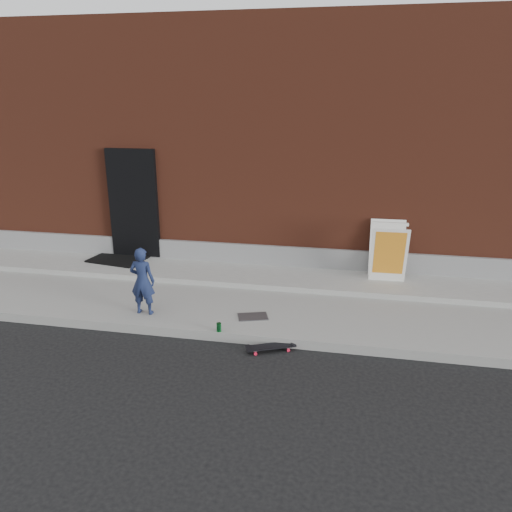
% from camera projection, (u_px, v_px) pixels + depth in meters
% --- Properties ---
extents(ground, '(80.00, 80.00, 0.00)m').
position_uv_depth(ground, '(219.00, 342.00, 7.55)').
color(ground, black).
rests_on(ground, ground).
extents(sidewalk, '(20.00, 3.00, 0.15)m').
position_uv_depth(sidewalk, '(241.00, 299.00, 8.93)').
color(sidewalk, gray).
rests_on(sidewalk, ground).
extents(apron, '(20.00, 1.20, 0.10)m').
position_uv_depth(apron, '(251.00, 275.00, 9.73)').
color(apron, gray).
rests_on(apron, sidewalk).
extents(building, '(20.00, 8.10, 5.00)m').
position_uv_depth(building, '(285.00, 136.00, 13.29)').
color(building, maroon).
rests_on(building, ground).
extents(child, '(0.41, 0.27, 1.12)m').
position_uv_depth(child, '(142.00, 281.00, 8.01)').
color(child, '#182143').
rests_on(child, sidewalk).
extents(skateboard, '(0.72, 0.45, 0.08)m').
position_uv_depth(skateboard, '(271.00, 347.00, 7.27)').
color(skateboard, red).
rests_on(skateboard, ground).
extents(pizza_sign, '(0.67, 0.79, 1.09)m').
position_uv_depth(pizza_sign, '(388.00, 251.00, 9.24)').
color(pizza_sign, white).
rests_on(pizza_sign, apron).
extents(soda_can, '(0.09, 0.09, 0.14)m').
position_uv_depth(soda_can, '(219.00, 327.00, 7.53)').
color(soda_can, '#187933').
rests_on(soda_can, sidewalk).
extents(doormat, '(1.23, 1.06, 0.03)m').
position_uv_depth(doormat, '(119.00, 258.00, 10.52)').
color(doormat, black).
rests_on(doormat, apron).
extents(utility_plate, '(0.54, 0.43, 0.01)m').
position_uv_depth(utility_plate, '(253.00, 317.00, 8.03)').
color(utility_plate, '#4B4B4F').
rests_on(utility_plate, sidewalk).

